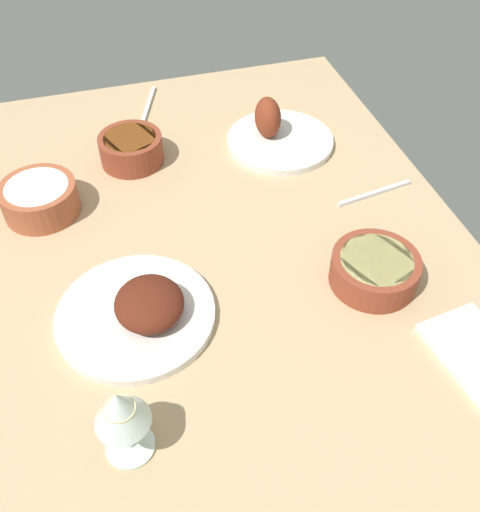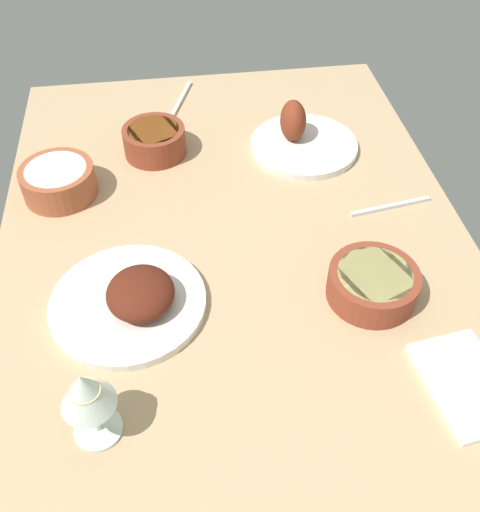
# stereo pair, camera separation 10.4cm
# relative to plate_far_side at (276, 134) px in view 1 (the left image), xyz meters

# --- Properties ---
(dining_table) EXTENTS (1.40, 0.90, 0.04)m
(dining_table) POSITION_rel_plate_far_side_xyz_m (0.34, -0.19, -0.04)
(dining_table) COLOR tan
(dining_table) RESTS_ON ground
(plate_far_side) EXTENTS (0.24, 0.24, 0.11)m
(plate_far_side) POSITION_rel_plate_far_side_xyz_m (0.00, 0.00, 0.00)
(plate_far_side) COLOR silver
(plate_far_side) RESTS_ON dining_table
(plate_near_viewer) EXTENTS (0.27, 0.27, 0.07)m
(plate_near_viewer) POSITION_rel_plate_far_side_xyz_m (0.42, -0.38, -0.00)
(plate_near_viewer) COLOR silver
(plate_near_viewer) RESTS_ON dining_table
(bowl_soup) EXTENTS (0.14, 0.14, 0.06)m
(bowl_soup) POSITION_rel_plate_far_side_xyz_m (-0.02, -0.33, 0.01)
(bowl_soup) COLOR brown
(bowl_soup) RESTS_ON dining_table
(bowl_potatoes) EXTENTS (0.15, 0.15, 0.06)m
(bowl_potatoes) POSITION_rel_plate_far_side_xyz_m (0.45, 0.03, 0.01)
(bowl_potatoes) COLOR brown
(bowl_potatoes) RESTS_ON dining_table
(bowl_cream) EXTENTS (0.15, 0.15, 0.06)m
(bowl_cream) POSITION_rel_plate_far_side_xyz_m (0.09, -0.52, 0.01)
(bowl_cream) COLOR #A35133
(bowl_cream) RESTS_ON dining_table
(wine_glass) EXTENTS (0.08, 0.08, 0.14)m
(wine_glass) POSITION_rel_plate_far_side_xyz_m (0.64, -0.43, 0.08)
(wine_glass) COLOR silver
(wine_glass) RESTS_ON dining_table
(folded_napkin) EXTENTS (0.19, 0.14, 0.01)m
(folded_napkin) POSITION_rel_plate_far_side_xyz_m (0.65, 0.12, -0.02)
(folded_napkin) COLOR white
(folded_napkin) RESTS_ON dining_table
(fork_loose) EXTENTS (0.15, 0.06, 0.01)m
(fork_loose) POSITION_rel_plate_far_side_xyz_m (-0.24, -0.25, -0.02)
(fork_loose) COLOR silver
(fork_loose) RESTS_ON dining_table
(spoon_loose) EXTENTS (0.04, 0.17, 0.01)m
(spoon_loose) POSITION_rel_plate_far_side_xyz_m (0.23, 0.14, -0.02)
(spoon_loose) COLOR silver
(spoon_loose) RESTS_ON dining_table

